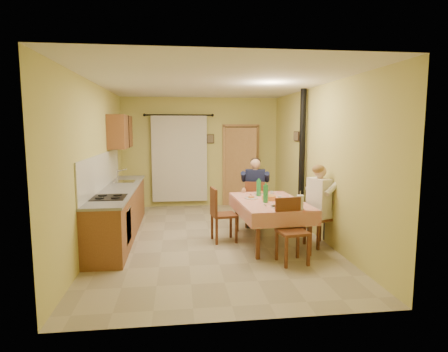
{
  "coord_description": "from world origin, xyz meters",
  "views": [
    {
      "loc": [
        -0.59,
        -6.69,
        2.04
      ],
      "look_at": [
        0.25,
        0.1,
        1.15
      ],
      "focal_mm": 30.0,
      "sensor_mm": 36.0,
      "label": 1
    }
  ],
  "objects": [
    {
      "name": "floor",
      "position": [
        0.0,
        0.0,
        0.0
      ],
      "size": [
        4.0,
        6.0,
        0.01
      ],
      "primitive_type": "cube",
      "color": "tan",
      "rests_on": "ground"
    },
    {
      "name": "room_shell",
      "position": [
        0.0,
        0.0,
        1.82
      ],
      "size": [
        4.04,
        6.04,
        2.82
      ],
      "color": "#D2CB6C",
      "rests_on": "ground"
    },
    {
      "name": "kitchen_run",
      "position": [
        -1.71,
        0.4,
        0.48
      ],
      "size": [
        0.64,
        3.64,
        1.56
      ],
      "color": "brown",
      "rests_on": "ground"
    },
    {
      "name": "upper_cabinets",
      "position": [
        -1.82,
        1.7,
        1.95
      ],
      "size": [
        0.35,
        1.4,
        0.7
      ],
      "primitive_type": "cube",
      "color": "brown",
      "rests_on": "room_shell"
    },
    {
      "name": "curtain",
      "position": [
        -0.55,
        2.9,
        1.26
      ],
      "size": [
        1.7,
        0.07,
        2.22
      ],
      "color": "black",
      "rests_on": "ground"
    },
    {
      "name": "doorway",
      "position": [
        1.04,
        2.9,
        1.05
      ],
      "size": [
        0.96,
        0.34,
        2.15
      ],
      "color": "black",
      "rests_on": "ground"
    },
    {
      "name": "dining_table",
      "position": [
        1.01,
        -0.35,
        0.38
      ],
      "size": [
        1.21,
        1.92,
        0.76
      ],
      "rotation": [
        0.0,
        0.0,
        0.05
      ],
      "color": "tan",
      "rests_on": "ground"
    },
    {
      "name": "tableware",
      "position": [
        1.02,
        -0.45,
        0.83
      ],
      "size": [
        0.82,
        1.64,
        0.33
      ],
      "color": "white",
      "rests_on": "dining_table"
    },
    {
      "name": "chair_far",
      "position": [
        0.98,
        0.77,
        0.29
      ],
      "size": [
        0.48,
        0.48,
        0.95
      ],
      "rotation": [
        0.0,
        0.0,
        -0.24
      ],
      "color": "brown",
      "rests_on": "ground"
    },
    {
      "name": "chair_near",
      "position": [
        1.1,
        -1.38,
        0.29
      ],
      "size": [
        0.47,
        0.47,
        0.97
      ],
      "rotation": [
        0.0,
        0.0,
        3.28
      ],
      "color": "brown",
      "rests_on": "ground"
    },
    {
      "name": "chair_right",
      "position": [
        1.84,
        -0.62,
        0.29
      ],
      "size": [
        0.52,
        0.52,
        0.96
      ],
      "rotation": [
        0.0,
        0.0,
        1.93
      ],
      "color": "brown",
      "rests_on": "ground"
    },
    {
      "name": "chair_left",
      "position": [
        0.2,
        -0.18,
        0.29
      ],
      "size": [
        0.47,
        0.47,
        0.98
      ],
      "rotation": [
        0.0,
        0.0,
        -1.43
      ],
      "color": "brown",
      "rests_on": "ground"
    },
    {
      "name": "man_far",
      "position": [
        0.98,
        0.78,
        0.88
      ],
      "size": [
        0.63,
        0.55,
        1.39
      ],
      "rotation": [
        0.0,
        0.0,
        -0.24
      ],
      "color": "#141938",
      "rests_on": "chair_far"
    },
    {
      "name": "man_right",
      "position": [
        1.83,
        -0.63,
        0.88
      ],
      "size": [
        0.59,
        0.65,
        1.39
      ],
      "rotation": [
        0.0,
        0.0,
        1.93
      ],
      "color": "silver",
      "rests_on": "chair_right"
    },
    {
      "name": "stove_flue",
      "position": [
        1.9,
        0.6,
        1.02
      ],
      "size": [
        0.24,
        0.24,
        2.8
      ],
      "color": "black",
      "rests_on": "ground"
    },
    {
      "name": "picture_back",
      "position": [
        0.25,
        2.97,
        1.75
      ],
      "size": [
        0.19,
        0.03,
        0.23
      ],
      "primitive_type": "cube",
      "color": "black",
      "rests_on": "room_shell"
    },
    {
      "name": "picture_right",
      "position": [
        1.97,
        1.2,
        1.85
      ],
      "size": [
        0.03,
        0.31,
        0.21
      ],
      "primitive_type": "cube",
      "color": "brown",
      "rests_on": "room_shell"
    }
  ]
}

